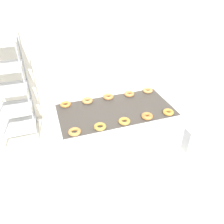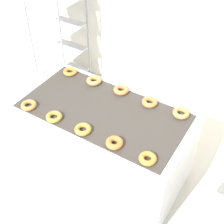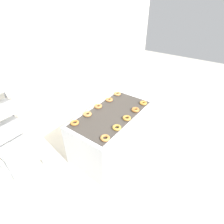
# 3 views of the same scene
# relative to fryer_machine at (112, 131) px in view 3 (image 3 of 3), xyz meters

# --- Properties ---
(ground_plane) EXTENTS (14.00, 14.00, 0.00)m
(ground_plane) POSITION_rel_fryer_machine_xyz_m (-0.00, -0.67, -0.42)
(ground_plane) COLOR beige
(wall_back) EXTENTS (8.00, 0.05, 2.80)m
(wall_back) POSITION_rel_fryer_machine_xyz_m (-0.00, 1.45, 0.98)
(wall_back) COLOR silver
(wall_back) RESTS_ON ground_plane
(fryer_machine) EXTENTS (1.59, 0.84, 0.84)m
(fryer_machine) POSITION_rel_fryer_machine_xyz_m (0.00, 0.00, 0.00)
(fryer_machine) COLOR silver
(fryer_machine) RESTS_ON ground_plane
(baking_rack_cart) EXTENTS (0.53, 0.55, 1.69)m
(baking_rack_cart) POSITION_rel_fryer_machine_xyz_m (-1.33, 1.02, 0.44)
(baking_rack_cart) COLOR gray
(baking_rack_cart) RESTS_ON ground_plane
(glaze_bin) EXTENTS (0.31, 0.36, 0.39)m
(glaze_bin) POSITION_rel_fryer_machine_xyz_m (1.20, -0.12, -0.23)
(glaze_bin) COLOR silver
(glaze_bin) RESTS_ON ground_plane
(donut_near_leftmost) EXTENTS (0.14, 0.14, 0.04)m
(donut_near_leftmost) POSITION_rel_fryer_machine_xyz_m (-0.59, -0.31, 0.44)
(donut_near_leftmost) COLOR #B47739
(donut_near_leftmost) RESTS_ON fryer_machine
(donut_near_left) EXTENTS (0.14, 0.14, 0.04)m
(donut_near_left) POSITION_rel_fryer_machine_xyz_m (-0.30, -0.31, 0.44)
(donut_near_left) COLOR #A68134
(donut_near_left) RESTS_ON fryer_machine
(donut_near_center) EXTENTS (0.14, 0.14, 0.04)m
(donut_near_center) POSITION_rel_fryer_machine_xyz_m (0.00, -0.30, 0.44)
(donut_near_center) COLOR #AF7D32
(donut_near_center) RESTS_ON fryer_machine
(donut_near_right) EXTENTS (0.14, 0.14, 0.05)m
(donut_near_right) POSITION_rel_fryer_machine_xyz_m (0.30, -0.30, 0.45)
(donut_near_right) COLOR #AB692F
(donut_near_right) RESTS_ON fryer_machine
(donut_near_rightmost) EXTENTS (0.14, 0.14, 0.04)m
(donut_near_rightmost) POSITION_rel_fryer_machine_xyz_m (0.59, -0.30, 0.44)
(donut_near_rightmost) COLOR #B87C30
(donut_near_rightmost) RESTS_ON fryer_machine
(donut_far_leftmost) EXTENTS (0.14, 0.14, 0.04)m
(donut_far_leftmost) POSITION_rel_fryer_machine_xyz_m (-0.60, 0.30, 0.44)
(donut_far_leftmost) COLOR #B87330
(donut_far_leftmost) RESTS_ON fryer_machine
(donut_far_left) EXTENTS (0.15, 0.15, 0.05)m
(donut_far_left) POSITION_rel_fryer_machine_xyz_m (-0.30, 0.30, 0.45)
(donut_far_left) COLOR #A87B40
(donut_far_left) RESTS_ON fryer_machine
(donut_far_center) EXTENTS (0.15, 0.15, 0.05)m
(donut_far_center) POSITION_rel_fryer_machine_xyz_m (0.00, 0.31, 0.44)
(donut_far_center) COLOR #B1723B
(donut_far_center) RESTS_ON fryer_machine
(donut_far_right) EXTENTS (0.14, 0.14, 0.04)m
(donut_far_right) POSITION_rel_fryer_machine_xyz_m (0.31, 0.30, 0.44)
(donut_far_right) COLOR #B5733B
(donut_far_right) RESTS_ON fryer_machine
(donut_far_rightmost) EXTENTS (0.15, 0.15, 0.04)m
(donut_far_rightmost) POSITION_rel_fryer_machine_xyz_m (0.61, 0.31, 0.44)
(donut_far_rightmost) COLOR #B68044
(donut_far_rightmost) RESTS_ON fryer_machine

